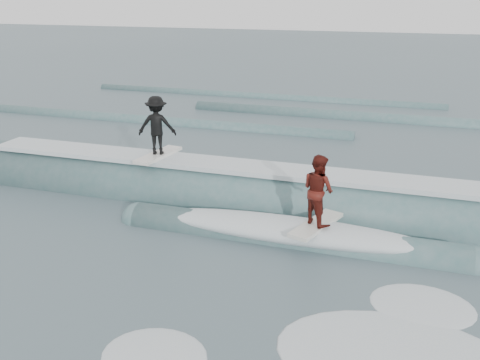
% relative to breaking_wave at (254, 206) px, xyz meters
% --- Properties ---
extents(ground, '(160.00, 160.00, 0.00)m').
position_rel_breaking_wave_xyz_m(ground, '(-0.23, -5.00, -0.04)').
color(ground, '#3B5057').
rests_on(ground, ground).
extents(breaking_wave, '(22.01, 3.94, 2.32)m').
position_rel_breaking_wave_xyz_m(breaking_wave, '(0.00, 0.00, 0.00)').
color(breaking_wave, '#3C6365').
rests_on(breaking_wave, ground).
extents(surfer_black, '(1.35, 2.06, 1.96)m').
position_rel_breaking_wave_xyz_m(surfer_black, '(-3.31, 0.28, 2.15)').
color(surfer_black, silver).
rests_on(surfer_black, ground).
extents(surfer_red, '(1.16, 2.07, 1.94)m').
position_rel_breaking_wave_xyz_m(surfer_red, '(2.24, -1.92, 1.39)').
color(surfer_red, silver).
rests_on(surfer_red, ground).
extents(whitewater, '(15.98, 4.82, 0.10)m').
position_rel_breaking_wave_xyz_m(whitewater, '(1.79, -5.61, -0.04)').
color(whitewater, silver).
rests_on(whitewater, ground).
extents(far_swells, '(34.84, 8.65, 0.80)m').
position_rel_breaking_wave_xyz_m(far_swells, '(-2.47, 12.65, -0.04)').
color(far_swells, '#3C6365').
rests_on(far_swells, ground).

